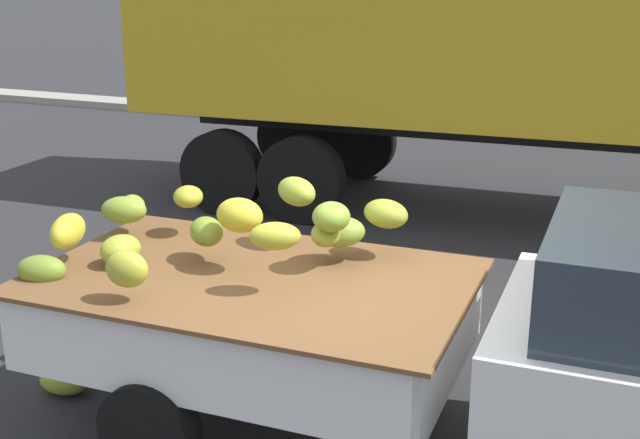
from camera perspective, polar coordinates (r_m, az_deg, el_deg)
ground at (r=5.70m, az=3.16°, el=-14.90°), size 220.00×220.00×0.00m
curb_strip at (r=15.44m, az=16.84°, el=5.53°), size 80.00×0.80×0.16m
pickup_truck at (r=5.00m, az=16.38°, el=-8.86°), size 5.13×1.96×1.70m
semi_trailer at (r=10.22m, az=20.61°, el=13.47°), size 12.12×3.20×3.95m
fallen_banana_bunch_near_tailgate at (r=6.42m, az=-17.57°, el=-10.74°), size 0.41×0.29×0.20m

